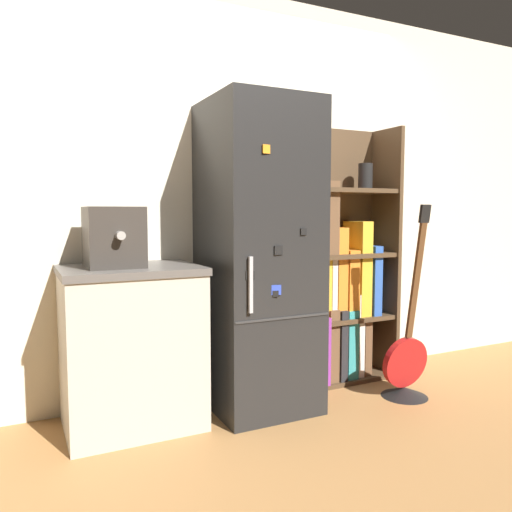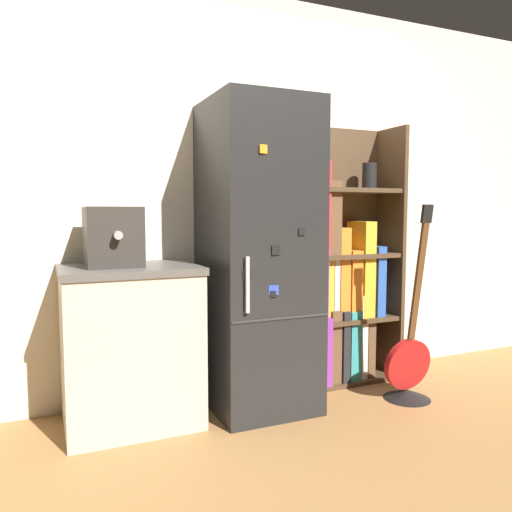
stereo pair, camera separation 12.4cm
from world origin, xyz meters
The scene contains 7 objects.
ground_plane centered at (0.00, 0.00, 0.00)m, with size 16.00×16.00×0.00m, color #A87542.
wall_back centered at (0.00, 0.47, 1.30)m, with size 8.00×0.05×2.60m.
refrigerator centered at (0.00, 0.12, 0.92)m, with size 0.60×0.68×1.84m.
bookshelf centered at (0.70, 0.31, 0.72)m, with size 0.73×0.34×1.78m.
kitchen_counter centered at (-0.76, 0.17, 0.45)m, with size 0.74×0.58×0.89m.
espresso_machine centered at (-0.84, 0.17, 1.05)m, with size 0.29×0.37×0.32m.
guitar centered at (0.91, -0.18, 0.18)m, with size 0.33×0.30×1.23m.
Camera 1 is at (-1.32, -2.57, 1.19)m, focal length 35.00 mm.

